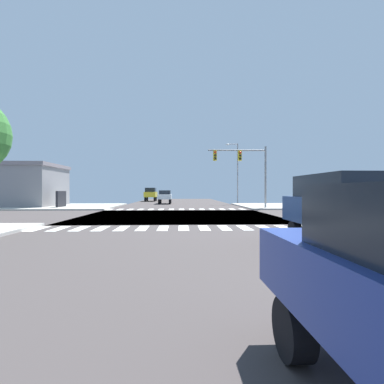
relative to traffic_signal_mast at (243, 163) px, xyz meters
The scene contains 12 objects.
ground 11.03m from the traffic_signal_mast, 129.94° to the right, with size 90.00×90.00×0.05m.
sidewalk_corner_ne 9.10m from the traffic_signal_mast, 33.37° to the left, with size 12.00×12.00×0.14m.
sidewalk_corner_nw 20.41m from the traffic_signal_mast, 167.42° to the left, with size 12.00×12.00×0.14m.
crosswalk_near 17.02m from the traffic_signal_mast, 114.02° to the right, with size 13.50×2.00×0.01m.
crosswalk_far 8.12m from the traffic_signal_mast, behind, with size 13.50×2.00×0.01m.
traffic_signal_mast is the anchor object (origin of this frame).
street_lamp 11.32m from the traffic_signal_mast, 82.72° to the left, with size 1.78×0.32×8.39m.
bank_building 26.66m from the traffic_signal_mast, 169.46° to the left, with size 13.44×7.77×4.84m.
suv_farside_1 12.65m from the traffic_signal_mast, 65.92° to the right, with size 4.60×1.96×2.34m.
suv_crossing_2 20.76m from the traffic_signal_mast, 93.97° to the right, with size 1.96×4.60×2.34m.
sedan_queued_1 15.12m from the traffic_signal_mast, 124.91° to the left, with size 1.80×4.30×1.88m.
suv_trailing_3 25.45m from the traffic_signal_mast, 116.90° to the left, with size 1.96×4.60×2.34m.
Camera 1 is at (0.06, -21.74, 1.82)m, focal length 27.65 mm.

